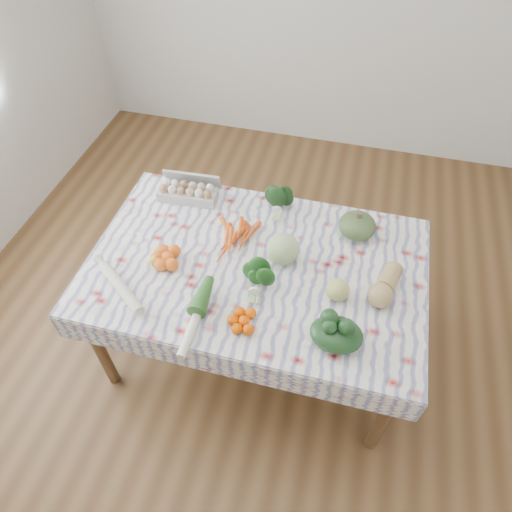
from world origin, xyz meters
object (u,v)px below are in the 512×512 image
Objects in this scene: kabocha_squash at (357,225)px; butternut_squash at (386,284)px; cabbage at (283,249)px; dining_table at (256,274)px; grapefruit at (338,290)px; egg_carton at (187,193)px.

kabocha_squash is 0.39m from butternut_squash.
cabbage is (-0.33, -0.27, 0.02)m from kabocha_squash.
dining_table is 14.82× the size of grapefruit.
butternut_squash is 0.23m from grapefruit.
kabocha_squash is 0.43m from cabbage.
grapefruit is (0.90, -0.47, 0.01)m from egg_carton.
kabocha_squash is 0.43m from grapefruit.
grapefruit is (0.29, -0.16, -0.03)m from cabbage.
egg_carton is (-0.49, 0.37, 0.13)m from dining_table.
cabbage is 0.34m from grapefruit.
butternut_squash reaches higher than grapefruit.
grapefruit reaches higher than dining_table.
egg_carton is 0.69m from cabbage.
dining_table is at bearing -165.10° from butternut_squash.
grapefruit is at bearing -141.47° from butternut_squash.
cabbage reaches higher than egg_carton.
grapefruit is at bearing -95.32° from kabocha_squash.
cabbage reaches higher than grapefruit.
egg_carton reaches higher than dining_table.
butternut_squash is at bearing -22.58° from egg_carton.
dining_table is 8.37× the size of kabocha_squash.
grapefruit is (-0.04, -0.43, -0.01)m from kabocha_squash.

